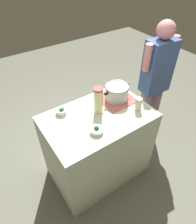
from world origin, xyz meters
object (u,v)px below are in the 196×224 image
at_px(cooking_pot, 117,92).
at_px(broccoli_bowl_center, 61,111).
at_px(lemonade_pitcher, 98,100).
at_px(broccoli_bowl_front, 97,130).
at_px(mason_jar, 138,104).
at_px(person_cook, 155,83).

relative_size(cooking_pot, broccoli_bowl_center, 2.99).
bearing_deg(lemonade_pitcher, broccoli_bowl_front, -127.68).
distance_m(mason_jar, broccoli_bowl_center, 0.77).
xyz_separation_m(cooking_pot, broccoli_bowl_center, (-0.60, 0.12, -0.06)).
relative_size(broccoli_bowl_front, broccoli_bowl_center, 1.14).
distance_m(cooking_pot, broccoli_bowl_center, 0.61).
bearing_deg(lemonade_pitcher, person_cook, 4.92).
height_order(lemonade_pitcher, broccoli_bowl_center, lemonade_pitcher).
distance_m(mason_jar, broccoli_bowl_front, 0.53).
height_order(cooking_pot, broccoli_bowl_center, cooking_pot).
xyz_separation_m(broccoli_bowl_front, person_cook, (1.07, 0.30, -0.05)).
relative_size(mason_jar, broccoli_bowl_center, 1.26).
bearing_deg(broccoli_bowl_front, person_cook, 15.84).
xyz_separation_m(broccoli_bowl_front, broccoli_bowl_center, (-0.15, 0.41, 0.00)).
bearing_deg(mason_jar, person_cook, 26.69).
xyz_separation_m(mason_jar, person_cook, (0.54, 0.27, -0.09)).
xyz_separation_m(cooking_pot, lemonade_pitcher, (-0.28, -0.06, 0.05)).
relative_size(cooking_pot, person_cook, 0.19).
bearing_deg(person_cook, mason_jar, -153.31).
xyz_separation_m(lemonade_pitcher, person_cook, (0.90, 0.08, -0.16)).
distance_m(lemonade_pitcher, broccoli_bowl_center, 0.38).
bearing_deg(lemonade_pitcher, cooking_pot, 11.98).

